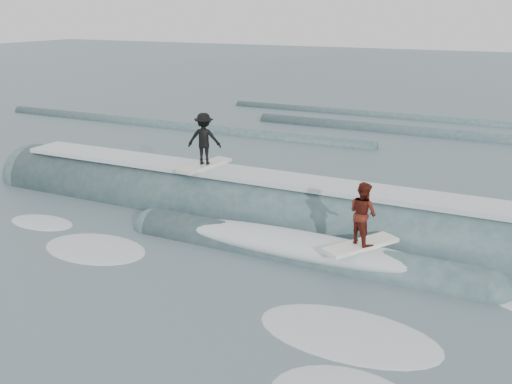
% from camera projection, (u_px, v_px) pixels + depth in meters
% --- Properties ---
extents(ground, '(160.00, 160.00, 0.00)m').
position_uv_depth(ground, '(200.00, 271.00, 13.65)').
color(ground, '#435B61').
rests_on(ground, ground).
extents(breaking_wave, '(21.46, 4.02, 2.48)m').
position_uv_depth(breaking_wave, '(274.00, 221.00, 16.76)').
color(breaking_wave, '#334D57').
rests_on(breaking_wave, ground).
extents(surfer_black, '(1.16, 2.06, 1.68)m').
position_uv_depth(surfer_black, '(204.00, 141.00, 17.41)').
color(surfer_black, silver).
rests_on(surfer_black, ground).
extents(surfer_red, '(1.52, 1.99, 1.62)m').
position_uv_depth(surfer_red, '(363.00, 218.00, 13.41)').
color(surfer_red, white).
rests_on(surfer_red, ground).
extents(whitewater, '(15.21, 6.52, 0.10)m').
position_uv_depth(whitewater, '(279.00, 309.00, 11.92)').
color(whitewater, white).
rests_on(whitewater, ground).
extents(far_swells, '(36.52, 8.65, 0.80)m').
position_uv_depth(far_swells, '(354.00, 130.00, 29.38)').
color(far_swells, '#334D57').
rests_on(far_swells, ground).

